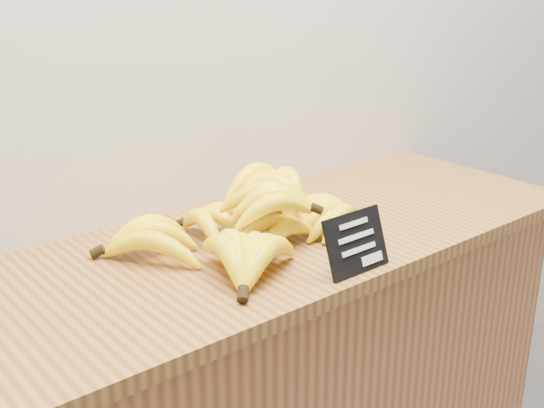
# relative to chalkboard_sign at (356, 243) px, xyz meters

# --- Properties ---
(counter_top) EXTENTS (1.52, 0.54, 0.03)m
(counter_top) POSITION_rel_chalkboard_sign_xyz_m (-0.05, 0.23, -0.07)
(counter_top) COLOR olive
(counter_top) RESTS_ON counter
(chalkboard_sign) EXTENTS (0.14, 0.04, 0.11)m
(chalkboard_sign) POSITION_rel_chalkboard_sign_xyz_m (0.00, 0.00, 0.00)
(chalkboard_sign) COLOR black
(chalkboard_sign) RESTS_ON counter_top
(banana_pile) EXTENTS (0.53, 0.40, 0.12)m
(banana_pile) POSITION_rel_chalkboard_sign_xyz_m (-0.08, 0.22, -0.00)
(banana_pile) COLOR #FFE60A
(banana_pile) RESTS_ON counter_top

